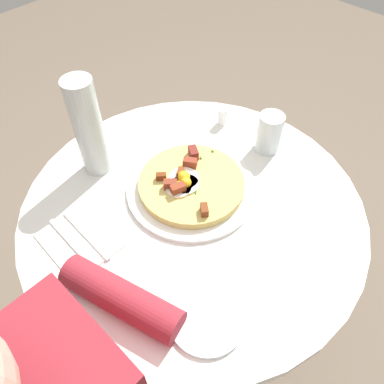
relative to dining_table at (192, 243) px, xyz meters
The scene contains 11 objects.
ground_plane 0.56m from the dining_table, ahead, with size 6.00×6.00×0.00m, color #6B5B4C.
dining_table is the anchor object (origin of this frame).
pizza_plate 0.19m from the dining_table, 133.19° to the right, with size 0.33×0.33×0.01m, color white.
breakfast_pizza 0.21m from the dining_table, 130.02° to the right, with size 0.27×0.27×0.05m.
bread_plate 0.34m from the dining_table, 49.01° to the left, with size 0.15×0.15×0.01m, color white.
napkin 0.33m from the dining_table, 24.44° to the right, with size 0.17×0.14×0.00m, color white.
fork 0.35m from the dining_table, 23.13° to the right, with size 0.18×0.01×0.01m, color silver.
knife 0.32m from the dining_table, 25.91° to the right, with size 0.18×0.01×0.01m, color silver.
water_glass 0.37m from the dining_table, behind, with size 0.07×0.07×0.11m, color silver.
water_bottle 0.42m from the dining_table, 73.79° to the right, with size 0.07×0.07×0.27m, color silver.
salt_shaker 0.38m from the dining_table, 152.25° to the right, with size 0.03×0.03×0.05m, color white.
Camera 1 is at (0.42, 0.40, 1.47)m, focal length 35.41 mm.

